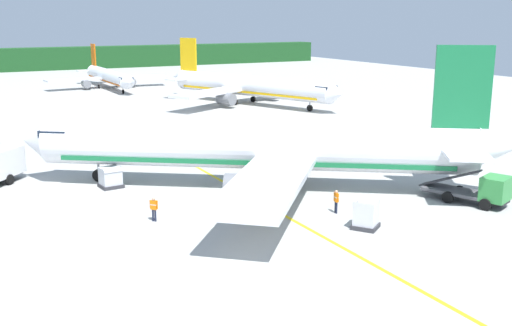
{
  "coord_description": "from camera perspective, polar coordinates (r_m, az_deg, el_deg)",
  "views": [
    {
      "loc": [
        -3.29,
        -27.55,
        13.97
      ],
      "look_at": [
        17.56,
        11.95,
        3.29
      ],
      "focal_mm": 42.82,
      "sensor_mm": 36.0,
      "label": 1
    }
  ],
  "objects": [
    {
      "name": "apron_guide_line",
      "position": [
        46.78,
        0.85,
        -3.92
      ],
      "size": [
        0.3,
        60.0,
        0.01
      ],
      "primitive_type": "cube",
      "color": "yellow",
      "rests_on": "ground"
    },
    {
      "name": "cargo_container_near",
      "position": [
        52.71,
        -13.43,
        -1.32
      ],
      "size": [
        1.94,
        1.94,
        1.85
      ],
      "color": "#333338",
      "rests_on": "ground"
    },
    {
      "name": "airliner_foreground",
      "position": [
        50.89,
        0.47,
        1.45
      ],
      "size": [
        36.12,
        30.81,
        11.9
      ],
      "color": "white",
      "rests_on": "ground"
    },
    {
      "name": "airliner_far_taxiway",
      "position": [
        127.42,
        -13.64,
        7.87
      ],
      "size": [
        24.63,
        29.55,
        8.45
      ],
      "color": "silver",
      "rests_on": "ground"
    },
    {
      "name": "crew_marshaller",
      "position": [
        43.39,
        -9.52,
        -4.08
      ],
      "size": [
        0.48,
        0.48,
        1.75
      ],
      "color": "#191E33",
      "rests_on": "ground"
    },
    {
      "name": "airliner_mid_apron",
      "position": [
        101.15,
        -0.76,
        7.21
      ],
      "size": [
        29.42,
        35.01,
        10.45
      ],
      "color": "white",
      "rests_on": "ground"
    },
    {
      "name": "service_truck_fuel",
      "position": [
        49.49,
        20.19,
        -2.39
      ],
      "size": [
        4.39,
        6.96,
        2.7
      ],
      "color": "#338C3F",
      "rests_on": "ground"
    },
    {
      "name": "crew_loader_left",
      "position": [
        44.93,
        7.5,
        -3.4
      ],
      "size": [
        0.31,
        0.62,
        1.75
      ],
      "color": "#191E33",
      "rests_on": "ground"
    },
    {
      "name": "cargo_container_mid",
      "position": [
        42.06,
        10.21,
        -4.73
      ],
      "size": [
        2.28,
        2.28,
        2.11
      ],
      "color": "#333338",
      "rests_on": "ground"
    }
  ]
}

